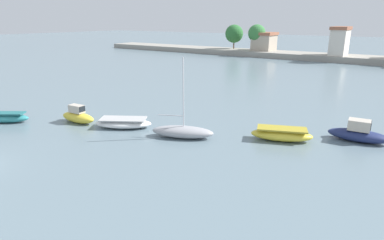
% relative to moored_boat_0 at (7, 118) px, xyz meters
% --- Properties ---
extents(moored_boat_0, '(4.09, 3.35, 0.95)m').
position_rel_moored_boat_0_xyz_m(moored_boat_0, '(0.00, 0.00, 0.00)').
color(moored_boat_0, teal).
rests_on(moored_boat_0, ground).
extents(moored_boat_1, '(3.96, 1.64, 1.68)m').
position_rel_moored_boat_0_xyz_m(moored_boat_1, '(5.53, 3.78, 0.15)').
color(moored_boat_1, yellow).
rests_on(moored_boat_1, ground).
extents(moored_boat_2, '(5.36, 4.33, 0.86)m').
position_rel_moored_boat_0_xyz_m(moored_boat_2, '(10.13, 5.14, -0.04)').
color(moored_boat_2, white).
rests_on(moored_boat_2, ground).
extents(moored_boat_3, '(5.35, 3.59, 6.53)m').
position_rel_moored_boat_0_xyz_m(moored_boat_3, '(16.01, 6.08, 0.05)').
color(moored_boat_3, '#9E9EA3').
rests_on(moored_boat_3, ground).
extents(moored_boat_4, '(5.10, 3.39, 1.04)m').
position_rel_moored_boat_0_xyz_m(moored_boat_4, '(22.92, 10.05, 0.04)').
color(moored_boat_4, yellow).
rests_on(moored_boat_4, ground).
extents(moored_boat_5, '(4.68, 2.11, 1.75)m').
position_rel_moored_boat_0_xyz_m(moored_boat_5, '(27.99, 13.36, 0.17)').
color(moored_boat_5, navy).
rests_on(moored_boat_5, ground).
extents(distant_shoreline, '(126.42, 8.90, 8.06)m').
position_rel_moored_boat_0_xyz_m(distant_shoreline, '(9.64, 68.12, 1.64)').
color(distant_shoreline, gray).
rests_on(distant_shoreline, ground).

